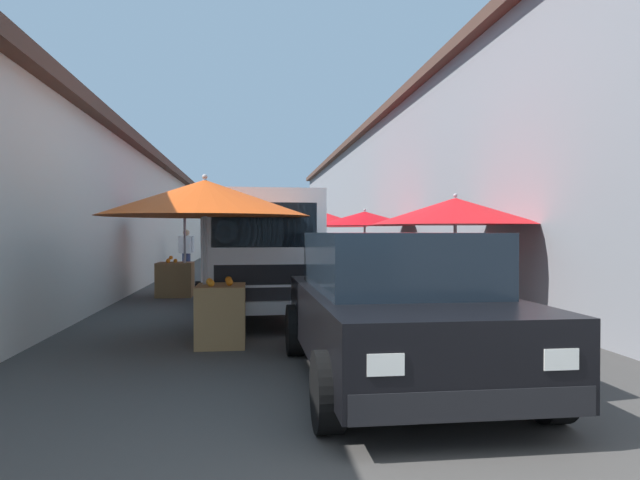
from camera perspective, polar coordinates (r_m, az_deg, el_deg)
ground at (r=15.69m, az=-3.94°, el=-4.51°), size 90.00×90.00×0.00m
building_left_whitewash at (r=18.92m, az=-26.22°, el=1.96°), size 49.80×7.50×3.70m
building_right_concrete at (r=19.54m, az=16.92°, el=4.52°), size 49.80×7.50×5.44m
fruit_stall_far_left at (r=9.90m, az=13.09°, el=1.93°), size 2.81×2.81×2.10m
fruit_stall_far_right at (r=7.66m, az=-11.13°, el=2.99°), size 2.75×2.75×2.21m
fruit_stall_near_left at (r=13.25m, az=-13.35°, el=1.92°), size 2.26×2.26×2.30m
fruit_stall_mid_lane at (r=15.92m, az=4.34°, el=1.50°), size 2.81×2.81×2.09m
fruit_stall_near_right at (r=18.71m, az=0.55°, el=1.43°), size 2.78×2.78×2.15m
hatchback_car at (r=5.73m, az=7.37°, el=-6.43°), size 3.93×1.96×1.45m
delivery_truck at (r=9.53m, az=-6.04°, el=-1.70°), size 4.99×2.13×2.08m
vendor_by_crates at (r=19.14m, az=-13.04°, el=-0.95°), size 0.40×0.54×1.53m
parked_scooter at (r=13.94m, az=3.46°, el=-3.33°), size 1.69×0.45×1.14m
plastic_stool at (r=7.51m, az=17.27°, el=-7.90°), size 0.30×0.30×0.43m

